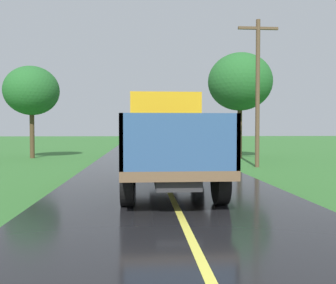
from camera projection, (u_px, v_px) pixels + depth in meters
The scene contains 4 objects.
banana_truck_near at pixel (166, 140), 10.71m from camera, with size 2.38×5.82×2.80m.
utility_pole_roadside at pixel (258, 88), 17.30m from camera, with size 1.89×0.20×6.90m.
roadside_tree_near_left at pixel (240, 82), 22.61m from camera, with size 3.91×3.91×6.46m.
roadside_tree_mid_right at pixel (32, 91), 22.84m from camera, with size 3.36×3.36×5.70m.
Camera 1 is at (-0.77, -0.40, 1.77)m, focal length 39.53 mm.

